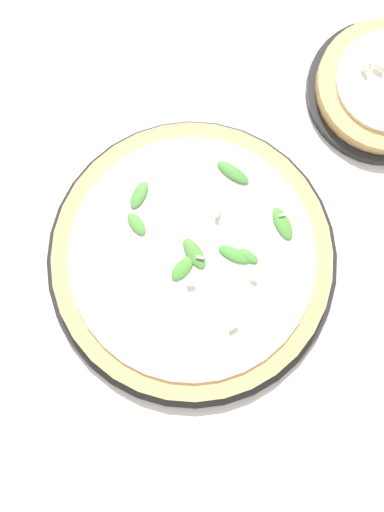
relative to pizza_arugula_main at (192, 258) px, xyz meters
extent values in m
plane|color=silver|center=(-0.02, -0.01, -0.02)|extent=(6.00, 6.00, 0.00)
cylinder|color=black|center=(0.00, 0.00, -0.01)|extent=(0.37, 0.37, 0.01)
cylinder|color=tan|center=(0.00, 0.00, 0.00)|extent=(0.35, 0.35, 0.02)
cylinder|color=silver|center=(0.00, 0.00, 0.02)|extent=(0.30, 0.30, 0.01)
ellipsoid|color=#437C2F|center=(0.00, 0.00, 0.02)|extent=(0.02, 0.04, 0.01)
ellipsoid|color=#468237|center=(0.01, -0.10, 0.02)|extent=(0.04, 0.03, 0.01)
ellipsoid|color=#3C7B31|center=(-0.10, -0.06, 0.02)|extent=(0.03, 0.05, 0.01)
ellipsoid|color=#438833|center=(0.03, -0.07, 0.02)|extent=(0.02, 0.03, 0.01)
ellipsoid|color=#448434|center=(-0.05, 0.04, 0.02)|extent=(0.02, 0.03, 0.01)
ellipsoid|color=#3F8931|center=(-0.04, 0.03, 0.02)|extent=(0.03, 0.04, 0.01)
ellipsoid|color=#44812F|center=(-0.11, 0.03, 0.02)|extent=(0.03, 0.05, 0.01)
ellipsoid|color=#42842F|center=(0.02, 0.01, 0.02)|extent=(0.04, 0.03, 0.01)
cube|color=#EFE5C6|center=(-0.04, 0.07, 0.03)|extent=(0.01, 0.01, 0.00)
cube|color=#EFE5C6|center=(-0.06, -0.02, 0.03)|extent=(0.01, 0.01, 0.01)
cube|color=#EFE5C6|center=(-0.01, 0.01, 0.03)|extent=(0.01, 0.01, 0.01)
cube|color=#EFE5C6|center=(-0.12, 0.02, 0.02)|extent=(0.01, 0.00, 0.00)
cube|color=#EFE5C6|center=(0.01, 0.10, 0.03)|extent=(0.01, 0.00, 0.01)
cube|color=#EFE5C6|center=(0.02, 0.03, 0.03)|extent=(0.01, 0.01, 0.01)
cylinder|color=black|center=(-0.34, -0.04, -0.01)|extent=(0.20, 0.20, 0.01)
cube|color=#EFE5C6|center=(-0.33, -0.06, 0.03)|extent=(0.01, 0.01, 0.01)
cube|color=#EFE5C6|center=(-0.32, -0.07, 0.03)|extent=(0.00, 0.01, 0.01)
cube|color=#EFE5C6|center=(-0.33, -0.07, 0.02)|extent=(0.01, 0.01, 0.00)
cylinder|color=white|center=(0.21, 0.16, -0.02)|extent=(0.07, 0.07, 0.00)
cylinder|color=white|center=(0.21, 0.16, 0.02)|extent=(0.01, 0.01, 0.06)
cone|color=white|center=(0.21, 0.16, 0.09)|extent=(0.07, 0.07, 0.08)
cylinder|color=beige|center=(0.21, 0.16, 0.07)|extent=(0.04, 0.04, 0.03)
camera|label=1|loc=(0.06, 0.08, 0.61)|focal=35.00mm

